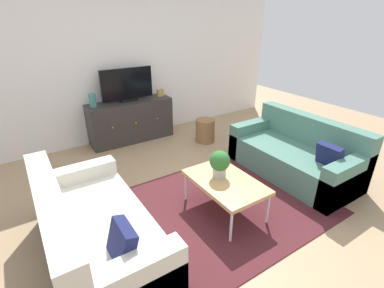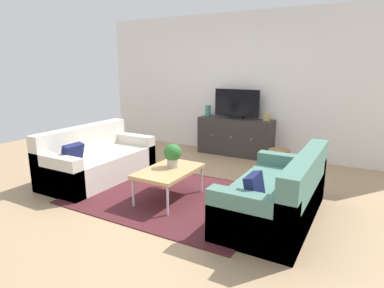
{
  "view_description": "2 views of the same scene",
  "coord_description": "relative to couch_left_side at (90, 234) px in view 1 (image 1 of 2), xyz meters",
  "views": [
    {
      "loc": [
        -1.72,
        -2.26,
        2.08
      ],
      "look_at": [
        0.0,
        0.4,
        0.61
      ],
      "focal_mm": 26.27,
      "sensor_mm": 36.0,
      "label": 1
    },
    {
      "loc": [
        2.25,
        -3.57,
        1.71
      ],
      "look_at": [
        0.0,
        0.4,
        0.61
      ],
      "focal_mm": 30.49,
      "sensor_mm": 36.0,
      "label": 2
    }
  ],
  "objects": [
    {
      "name": "flat_screen_tv",
      "position": [
        1.36,
        2.39,
        0.73
      ],
      "size": [
        0.89,
        0.16,
        0.56
      ],
      "color": "black",
      "rests_on": "tv_console"
    },
    {
      "name": "couch_right_side",
      "position": [
        2.87,
        0.0,
        0.0
      ],
      "size": [
        0.86,
        1.73,
        0.8
      ],
      "color": "#4C7A6B",
      "rests_on": "ground_plane"
    },
    {
      "name": "tv_console",
      "position": [
        1.36,
        2.37,
        0.09
      ],
      "size": [
        1.45,
        0.47,
        0.72
      ],
      "color": "#332D2B",
      "rests_on": "ground_plane"
    },
    {
      "name": "glass_vase",
      "position": [
        0.75,
        2.37,
        0.56
      ],
      "size": [
        0.11,
        0.11,
        0.22
      ],
      "primitive_type": "cylinder",
      "color": "teal",
      "rests_on": "tv_console"
    },
    {
      "name": "wicker_basket",
      "position": [
        2.42,
        1.6,
        -0.07
      ],
      "size": [
        0.34,
        0.34,
        0.41
      ],
      "primitive_type": "cylinder",
      "color": "olive",
      "rests_on": "ground_plane"
    },
    {
      "name": "coffee_table",
      "position": [
        1.46,
        -0.14,
        0.12
      ],
      "size": [
        0.59,
        0.92,
        0.42
      ],
      "color": "tan",
      "rests_on": "ground_plane"
    },
    {
      "name": "mantel_clock",
      "position": [
        1.96,
        2.37,
        0.52
      ],
      "size": [
        0.11,
        0.07,
        0.13
      ],
      "primitive_type": "cube",
      "color": "tan",
      "rests_on": "tv_console"
    },
    {
      "name": "ground_plane",
      "position": [
        1.44,
        0.1,
        -0.27
      ],
      "size": [
        10.0,
        10.0,
        0.0
      ],
      "primitive_type": "plane",
      "color": "tan"
    },
    {
      "name": "area_rug",
      "position": [
        1.44,
        -0.05,
        -0.26
      ],
      "size": [
        2.5,
        1.9,
        0.01
      ],
      "primitive_type": "cube",
      "color": "#4C1E23",
      "rests_on": "ground_plane"
    },
    {
      "name": "wall_back",
      "position": [
        1.44,
        2.65,
        1.08
      ],
      "size": [
        6.4,
        0.12,
        2.7
      ],
      "primitive_type": "cube",
      "color": "white",
      "rests_on": "ground_plane"
    },
    {
      "name": "couch_left_side",
      "position": [
        0.0,
        0.0,
        0.0
      ],
      "size": [
        0.86,
        1.73,
        0.8
      ],
      "color": "beige",
      "rests_on": "ground_plane"
    },
    {
      "name": "potted_plant",
      "position": [
        1.45,
        -0.03,
        0.32
      ],
      "size": [
        0.23,
        0.23,
        0.31
      ],
      "color": "#B7B2A8",
      "rests_on": "coffee_table"
    }
  ]
}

